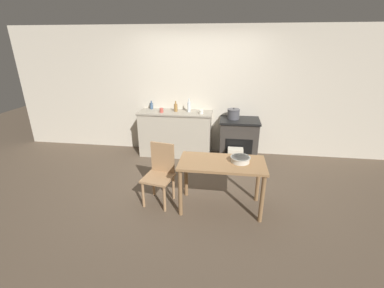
{
  "coord_description": "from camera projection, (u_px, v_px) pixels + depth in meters",
  "views": [
    {
      "loc": [
        0.55,
        -3.67,
        2.21
      ],
      "look_at": [
        0.0,
        0.39,
        0.6
      ],
      "focal_mm": 24.0,
      "sensor_mm": 36.0,
      "label": 1
    }
  ],
  "objects": [
    {
      "name": "ground_plane",
      "position": [
        189.0,
        186.0,
        4.26
      ],
      "size": [
        14.0,
        14.0,
        0.0
      ],
      "primitive_type": "plane",
      "color": "brown"
    },
    {
      "name": "wall_back",
      "position": [
        200.0,
        92.0,
        5.25
      ],
      "size": [
        8.0,
        0.07,
        2.55
      ],
      "color": "beige",
      "rests_on": "ground_plane"
    },
    {
      "name": "counter_cabinet",
      "position": [
        176.0,
        133.0,
        5.34
      ],
      "size": [
        1.48,
        0.55,
        0.92
      ],
      "color": "#B2A893",
      "rests_on": "ground_plane"
    },
    {
      "name": "stove",
      "position": [
        238.0,
        139.0,
        5.17
      ],
      "size": [
        0.77,
        0.61,
        0.82
      ],
      "color": "#38332D",
      "rests_on": "ground_plane"
    },
    {
      "name": "work_table",
      "position": [
        222.0,
        169.0,
        3.49
      ],
      "size": [
        1.16,
        0.59,
        0.72
      ],
      "color": "#997047",
      "rests_on": "ground_plane"
    },
    {
      "name": "chair",
      "position": [
        160.0,
        172.0,
        3.72
      ],
      "size": [
        0.47,
        0.47,
        0.88
      ],
      "rotation": [
        0.0,
        0.0,
        -0.18
      ],
      "color": "#A87F56",
      "rests_on": "ground_plane"
    },
    {
      "name": "flour_sack",
      "position": [
        235.0,
        158.0,
        4.86
      ],
      "size": [
        0.28,
        0.2,
        0.37
      ],
      "primitive_type": "cube",
      "color": "beige",
      "rests_on": "ground_plane"
    },
    {
      "name": "stock_pot",
      "position": [
        233.0,
        114.0,
        5.03
      ],
      "size": [
        0.25,
        0.25,
        0.22
      ],
      "color": "#4C4C51",
      "rests_on": "stove"
    },
    {
      "name": "mixing_bowl_large",
      "position": [
        240.0,
        159.0,
        3.43
      ],
      "size": [
        0.27,
        0.27,
        0.08
      ],
      "color": "silver",
      "rests_on": "work_table"
    },
    {
      "name": "bottle_far_left",
      "position": [
        176.0,
        107.0,
        5.16
      ],
      "size": [
        0.07,
        0.07,
        0.21
      ],
      "color": "olive",
      "rests_on": "counter_cabinet"
    },
    {
      "name": "bottle_left",
      "position": [
        151.0,
        106.0,
        5.37
      ],
      "size": [
        0.07,
        0.07,
        0.17
      ],
      "color": "#3D5675",
      "rests_on": "counter_cabinet"
    },
    {
      "name": "bottle_mid_left",
      "position": [
        189.0,
        107.0,
        5.13
      ],
      "size": [
        0.07,
        0.07,
        0.28
      ],
      "color": "silver",
      "rests_on": "counter_cabinet"
    },
    {
      "name": "cup_center_left",
      "position": [
        161.0,
        110.0,
        5.1
      ],
      "size": [
        0.07,
        0.07,
        0.09
      ],
      "primitive_type": "cylinder",
      "color": "#B74C42",
      "rests_on": "counter_cabinet"
    },
    {
      "name": "cup_center",
      "position": [
        201.0,
        112.0,
        5.0
      ],
      "size": [
        0.08,
        0.08,
        0.08
      ],
      "primitive_type": "cylinder",
      "color": "silver",
      "rests_on": "counter_cabinet"
    }
  ]
}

